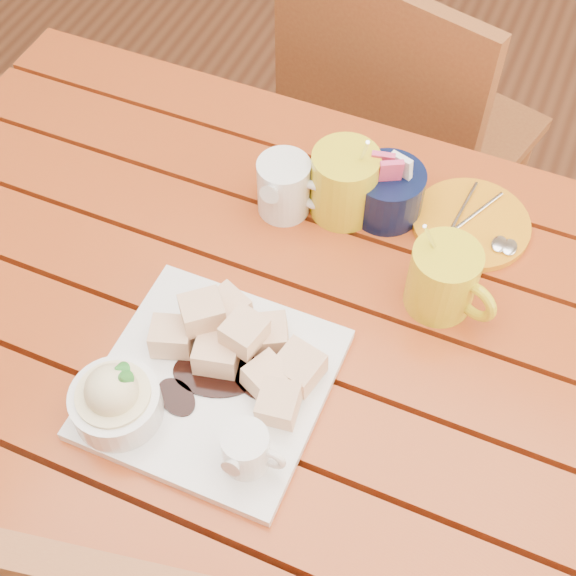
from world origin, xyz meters
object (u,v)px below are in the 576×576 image
at_px(table, 274,360).
at_px(coffee_mug_left, 342,182).
at_px(orange_saucer, 472,224).
at_px(chair_far, 397,135).
at_px(dessert_plate, 194,382).
at_px(coffee_mug_right, 445,279).

relative_size(table, coffee_mug_left, 7.69).
height_order(orange_saucer, chair_far, chair_far).
distance_m(dessert_plate, coffee_mug_right, 0.34).
distance_m(table, dessert_plate, 0.20).
height_order(coffee_mug_left, chair_far, coffee_mug_left).
xyz_separation_m(coffee_mug_left, orange_saucer, (0.18, 0.04, -0.05)).
bearing_deg(orange_saucer, table, -127.97).
distance_m(table, coffee_mug_right, 0.27).
xyz_separation_m(table, orange_saucer, (0.19, 0.25, 0.11)).
bearing_deg(dessert_plate, chair_far, 88.66).
bearing_deg(coffee_mug_right, orange_saucer, 109.08).
relative_size(coffee_mug_left, chair_far, 0.18).
bearing_deg(dessert_plate, table, 74.28).
distance_m(table, coffee_mug_left, 0.26).
height_order(dessert_plate, orange_saucer, dessert_plate).
distance_m(coffee_mug_right, chair_far, 0.66).
bearing_deg(table, dessert_plate, -105.72).
relative_size(dessert_plate, coffee_mug_left, 1.72).
relative_size(dessert_plate, coffee_mug_right, 1.83).
bearing_deg(coffee_mug_left, table, -101.06).
xyz_separation_m(table, coffee_mug_left, (0.01, 0.21, 0.16)).
bearing_deg(coffee_mug_left, orange_saucer, 4.87).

